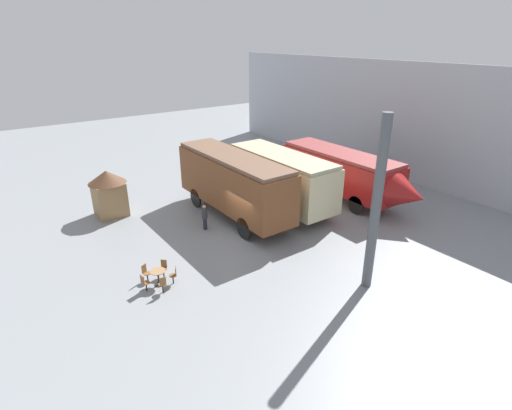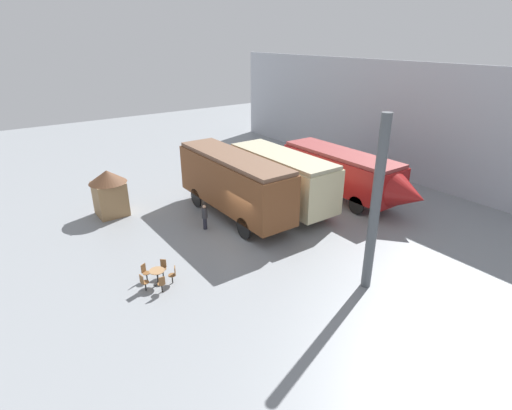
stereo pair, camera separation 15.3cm
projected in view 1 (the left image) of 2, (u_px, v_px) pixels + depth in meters
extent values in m
plane|color=gray|center=(244.00, 235.00, 23.24)|extent=(80.00, 80.00, 0.00)
cube|color=#B2B7C1|center=(418.00, 125.00, 30.10)|extent=(44.00, 0.15, 9.00)
cube|color=maroon|center=(339.00, 171.00, 28.04)|extent=(9.17, 2.69, 2.30)
cone|color=maroon|center=(409.00, 195.00, 23.89)|extent=(2.00, 2.19, 2.19)
cube|color=brown|center=(341.00, 154.00, 27.54)|extent=(8.99, 2.48, 0.24)
cylinder|color=black|center=(356.00, 205.00, 25.83)|extent=(1.22, 0.12, 1.22)
cylinder|color=black|center=(381.00, 196.00, 27.22)|extent=(1.22, 0.12, 1.22)
cylinder|color=black|center=(299.00, 182.00, 29.92)|extent=(1.22, 0.12, 1.22)
cylinder|color=black|center=(323.00, 175.00, 31.31)|extent=(1.22, 0.12, 1.22)
cube|color=beige|center=(281.00, 178.00, 26.14)|extent=(8.30, 2.78, 2.81)
cube|color=tan|center=(282.00, 156.00, 25.54)|extent=(8.14, 2.56, 0.24)
cylinder|color=black|center=(290.00, 218.00, 24.19)|extent=(1.09, 0.12, 1.09)
cylinder|color=black|center=(321.00, 208.00, 25.63)|extent=(1.09, 0.12, 1.09)
cylinder|color=black|center=(243.00, 193.00, 27.89)|extent=(1.09, 0.12, 1.09)
cylinder|color=black|center=(273.00, 186.00, 29.33)|extent=(1.09, 0.12, 1.09)
cube|color=brown|center=(233.00, 182.00, 24.74)|extent=(9.53, 2.56, 2.99)
cube|color=brown|center=(233.00, 157.00, 24.10)|extent=(9.34, 2.35, 0.24)
cylinder|color=black|center=(244.00, 229.00, 22.62)|extent=(1.30, 0.12, 1.30)
cylinder|color=black|center=(277.00, 218.00, 23.94)|extent=(1.30, 0.12, 1.30)
cylinder|color=black|center=(196.00, 198.00, 26.87)|extent=(1.30, 0.12, 1.30)
cylinder|color=black|center=(226.00, 190.00, 28.19)|extent=(1.30, 0.12, 1.30)
cylinder|color=black|center=(159.00, 285.00, 18.66)|extent=(0.44, 0.44, 0.02)
cylinder|color=black|center=(158.00, 278.00, 18.51)|extent=(0.08, 0.08, 0.71)
cylinder|color=#9E754C|center=(158.00, 271.00, 18.37)|extent=(0.72, 0.72, 0.03)
cylinder|color=black|center=(173.00, 279.00, 18.68)|extent=(0.06, 0.06, 0.42)
cylinder|color=brown|center=(173.00, 275.00, 18.60)|extent=(0.36, 0.36, 0.03)
cube|color=brown|center=(176.00, 271.00, 18.53)|extent=(0.28, 0.16, 0.42)
cylinder|color=black|center=(164.00, 273.00, 19.18)|extent=(0.06, 0.06, 0.42)
cylinder|color=brown|center=(163.00, 269.00, 19.09)|extent=(0.36, 0.36, 0.03)
cube|color=brown|center=(164.00, 263.00, 19.14)|extent=(0.23, 0.24, 0.42)
cylinder|color=black|center=(148.00, 277.00, 18.84)|extent=(0.06, 0.06, 0.42)
cylinder|color=brown|center=(147.00, 273.00, 18.75)|extent=(0.36, 0.36, 0.03)
cube|color=brown|center=(144.00, 269.00, 18.73)|extent=(0.17, 0.27, 0.42)
cylinder|color=black|center=(146.00, 287.00, 18.14)|extent=(0.06, 0.06, 0.42)
cylinder|color=brown|center=(146.00, 283.00, 18.05)|extent=(0.36, 0.36, 0.03)
cube|color=brown|center=(142.00, 280.00, 17.86)|extent=(0.29, 0.09, 0.42)
cylinder|color=black|center=(163.00, 288.00, 18.04)|extent=(0.06, 0.06, 0.42)
cylinder|color=brown|center=(162.00, 284.00, 17.95)|extent=(0.36, 0.36, 0.03)
cube|color=brown|center=(163.00, 282.00, 17.74)|extent=(0.08, 0.29, 0.42)
cylinder|color=#262633|center=(205.00, 224.00, 23.87)|extent=(0.24, 0.24, 0.72)
cylinder|color=#333338|center=(204.00, 213.00, 23.60)|extent=(0.34, 0.34, 0.64)
sphere|color=tan|center=(204.00, 207.00, 23.44)|extent=(0.21, 0.21, 0.21)
cube|color=#99754C|center=(110.00, 199.00, 25.49)|extent=(1.80, 1.80, 2.20)
cone|color=brown|center=(106.00, 177.00, 24.90)|extent=(2.34, 2.34, 0.80)
cylinder|color=#4C5156|center=(376.00, 206.00, 17.09)|extent=(0.44, 0.44, 8.00)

